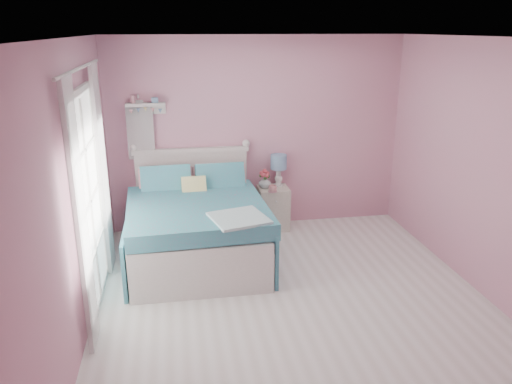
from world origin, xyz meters
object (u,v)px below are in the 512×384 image
object	(u,v)px
vase	(265,182)
teacup	(273,189)
bed	(197,227)
nightstand	(273,208)
table_lamp	(279,164)

from	to	relation	value
vase	teacup	size ratio (longest dim) A/B	1.56
bed	nightstand	distance (m)	1.35
teacup	bed	bearing A→B (deg)	-149.87
table_lamp	teacup	world-z (taller)	table_lamp
bed	vase	distance (m)	1.28
table_lamp	teacup	distance (m)	0.39
table_lamp	teacup	size ratio (longest dim) A/B	4.03
bed	teacup	distance (m)	1.24
bed	vase	size ratio (longest dim) A/B	11.83
table_lamp	bed	bearing A→B (deg)	-143.96
bed	table_lamp	xyz separation A→B (m)	(1.18, 0.86, 0.50)
table_lamp	vase	size ratio (longest dim) A/B	2.57
nightstand	table_lamp	world-z (taller)	table_lamp
nightstand	teacup	xyz separation A→B (m)	(-0.04, -0.17, 0.34)
vase	teacup	xyz separation A→B (m)	(0.08, -0.17, -0.04)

